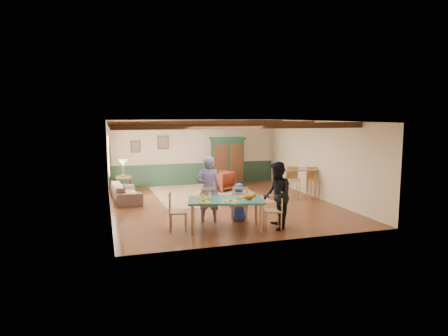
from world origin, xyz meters
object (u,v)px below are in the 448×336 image
object	(u,v)px
end_table	(124,185)
bar_stool_left	(294,184)
dining_chair_far_right	(239,204)
bar_stool_right	(314,183)
sofa	(126,192)
table_lamp	(123,168)
dining_chair_end_left	(178,211)
dining_chair_end_right	(273,210)
person_man	(208,189)
armoire	(227,162)
person_woman	(277,196)
dining_chair_far_left	(209,204)
armchair	(221,181)
counter_table	(297,183)
dining_table	(226,214)
cat	(249,196)
person_child	(239,202)

from	to	relation	value
end_table	bar_stool_left	distance (m)	6.14
dining_chair_far_right	bar_stool_right	size ratio (longest dim) A/B	0.90
sofa	table_lamp	world-z (taller)	table_lamp
dining_chair_end_left	end_table	bearing A→B (deg)	25.08
bar_stool_right	sofa	bearing A→B (deg)	172.29
sofa	dining_chair_far_right	bearing A→B (deg)	-146.34
table_lamp	dining_chair_end_right	bearing A→B (deg)	-59.26
person_man	bar_stool_right	xyz separation A→B (m)	(4.21, 1.72, -0.35)
armoire	bar_stool_right	xyz separation A→B (m)	(2.05, -3.41, -0.45)
person_woman	bar_stool_left	distance (m)	3.55
dining_chair_far_left	armoire	xyz separation A→B (m)	(2.17, 5.22, 0.50)
dining_chair_end_right	person_man	size ratio (longest dim) A/B	0.55
sofa	bar_stool_left	size ratio (longest dim) A/B	1.77
person_man	person_woman	size ratio (longest dim) A/B	1.05
person_woman	table_lamp	size ratio (longest dim) A/B	2.80
person_man	person_woman	world-z (taller)	person_man
person_woman	armchair	world-z (taller)	person_woman
dining_chair_end_right	counter_table	distance (m)	4.08
sofa	dining_chair_far_left	bearing A→B (deg)	-153.94
dining_table	dining_chair_far_left	distance (m)	0.87
dining_chair_far_right	cat	xyz separation A→B (m)	(-0.05, -0.87, 0.38)
person_woman	bar_stool_left	xyz separation A→B (m)	(1.97, 2.94, -0.28)
dining_chair_end_right	end_table	bearing A→B (deg)	-135.78
dining_table	end_table	distance (m)	5.86
dining_chair_end_left	armoire	world-z (taller)	armoire
person_woman	counter_table	world-z (taller)	person_woman
dining_chair_far_right	end_table	distance (m)	5.55
dining_chair_far_right	dining_chair_end_right	size ratio (longest dim) A/B	1.00
dining_chair_end_left	dining_chair_end_right	size ratio (longest dim) A/B	1.00
cat	counter_table	size ratio (longest dim) A/B	0.30
dining_chair_far_left	dining_chair_far_right	xyz separation A→B (m)	(0.81, -0.19, 0.00)
dining_chair_end_right	sofa	world-z (taller)	dining_chair_end_right
person_man	person_woman	distance (m)	1.92
person_child	cat	size ratio (longest dim) A/B	2.79
dining_chair_far_left	end_table	world-z (taller)	dining_chair_far_left
dining_chair_far_left	person_child	xyz separation A→B (m)	(0.83, -0.11, 0.03)
counter_table	person_child	bearing A→B (deg)	-142.07
person_woman	end_table	size ratio (longest dim) A/B	2.56
dining_table	armoire	world-z (taller)	armoire
armchair	sofa	xyz separation A→B (m)	(-3.61, -0.87, -0.07)
person_woman	end_table	world-z (taller)	person_woman
end_table	cat	bearing A→B (deg)	-64.02
dining_chair_far_left	dining_chair_far_right	bearing A→B (deg)	-180.00
person_woman	person_man	bearing A→B (deg)	-115.87
dining_chair_far_left	bar_stool_right	distance (m)	4.60
person_child	armchair	xyz separation A→B (m)	(0.79, 4.39, -0.15)
bar_stool_left	bar_stool_right	size ratio (longest dim) A/B	1.05
dining_chair_far_left	dining_chair_end_right	size ratio (longest dim) A/B	1.00
sofa	dining_chair_end_left	bearing A→B (deg)	-169.32
person_man	end_table	bearing A→B (deg)	-52.49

